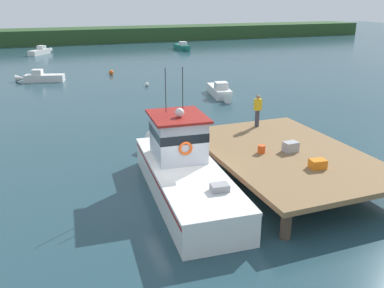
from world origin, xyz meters
TOP-DOWN VIEW (x-y plane):
  - ground_plane at (0.00, 0.00)m, footprint 200.00×200.00m
  - dock at (4.80, 0.00)m, footprint 6.00×9.00m
  - main_fishing_boat at (0.24, 0.34)m, footprint 3.11×9.91m
  - crate_stack_mid_dock at (4.92, -1.97)m, footprint 0.65×0.51m
  - crate_single_by_cleat at (4.97, -0.07)m, footprint 0.63×0.48m
  - bait_bucket at (3.73, 0.22)m, footprint 0.32×0.32m
  - deckhand_by_the_boat at (5.41, 3.60)m, footprint 0.36×0.22m
  - moored_boat_off_the_point at (-4.41, 26.64)m, footprint 4.46×2.07m
  - moored_boat_near_channel at (8.66, 15.13)m, footprint 1.87×4.78m
  - moored_boat_outer_mooring at (16.16, 45.26)m, footprint 1.25×4.91m
  - moored_boat_far_right at (-3.91, 47.40)m, footprint 3.44×4.17m
  - mooring_buoy_spare_mooring at (4.22, 20.94)m, footprint 0.35×0.35m
  - mooring_buoy_outer at (2.33, 27.82)m, footprint 0.49×0.49m
  - far_shoreline at (0.00, 62.00)m, footprint 120.00×8.00m

SIDE VIEW (x-z plane):
  - ground_plane at x=0.00m, z-range 0.00..0.00m
  - mooring_buoy_spare_mooring at x=4.22m, z-range 0.00..0.35m
  - mooring_buoy_outer at x=2.33m, z-range 0.00..0.49m
  - moored_boat_off_the_point at x=-4.41m, z-range -0.17..0.94m
  - moored_boat_far_right at x=-3.91m, z-range -0.18..0.97m
  - moored_boat_near_channel at x=8.66m, z-range -0.19..1.01m
  - moored_boat_outer_mooring at x=16.16m, z-range -0.20..1.06m
  - main_fishing_boat at x=0.24m, z-range -1.39..3.41m
  - dock at x=4.80m, z-range 0.47..1.67m
  - far_shoreline at x=0.00m, z-range 0.00..2.40m
  - bait_bucket at x=3.73m, z-range 1.20..1.54m
  - crate_stack_mid_dock at x=4.92m, z-range 1.20..1.55m
  - crate_single_by_cleat at x=4.97m, z-range 1.20..1.63m
  - deckhand_by_the_boat at x=5.41m, z-range 1.24..2.87m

